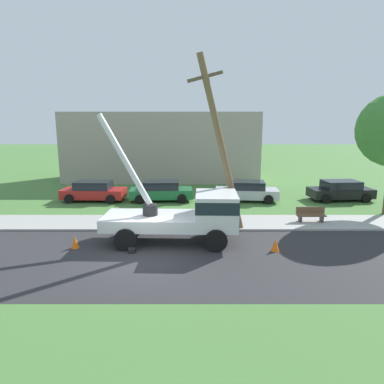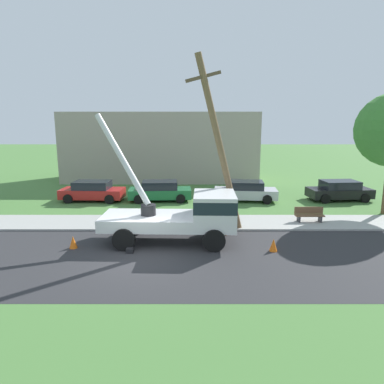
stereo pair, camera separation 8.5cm
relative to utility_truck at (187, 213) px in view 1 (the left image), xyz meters
The scene contains 14 objects.
ground_plane 10.21m from the utility_truck, 100.74° to the left, with size 120.00×120.00×0.00m, color #477538.
road_asphalt 3.13m from the utility_truck, 132.34° to the right, with size 80.00×7.36×0.01m, color #2B2B2D.
sidewalk_strip 3.81m from the utility_truck, 121.92° to the left, with size 80.00×2.82×0.10m, color #9E9E99.
utility_truck is the anchor object (origin of this frame).
leaning_utility_pole 3.77m from the utility_truck, 42.92° to the left, with size 3.02×1.44×8.76m.
traffic_cone_ahead 4.17m from the utility_truck, 17.69° to the right, with size 0.36×0.36×0.56m, color orange.
traffic_cone_behind 5.28m from the utility_truck, behind, with size 0.36×0.36×0.56m, color orange.
traffic_cone_curbside 2.49m from the utility_truck, 29.20° to the left, with size 0.36×0.36×0.56m, color orange.
parked_sedan_red 11.06m from the utility_truck, 128.37° to the left, with size 4.48×2.16×1.42m.
parked_sedan_green 8.93m from the utility_truck, 103.20° to the left, with size 4.50×2.19×1.42m.
parked_sedan_silver 9.57m from the utility_truck, 64.80° to the left, with size 4.55×2.29×1.42m.
parked_sedan_black 14.01m from the utility_truck, 39.12° to the left, with size 4.54×2.27×1.42m.
park_bench 7.54m from the utility_truck, 24.40° to the left, with size 1.60×0.45×0.90m.
lowrise_building_backdrop 18.41m from the utility_truck, 98.43° to the left, with size 18.00×6.00×6.40m, color #A5998C.
Camera 1 is at (2.05, -13.64, 5.62)m, focal length 32.61 mm.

